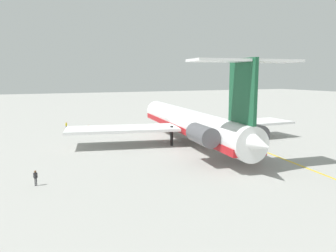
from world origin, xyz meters
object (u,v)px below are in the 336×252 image
safety_cone_nose (88,126)px  ground_crew_near_tail (66,125)px  main_jetliner (191,123)px  ground_crew_near_nose (35,176)px

safety_cone_nose → ground_crew_near_tail: bearing=111.1°
ground_crew_near_tail → safety_cone_nose: bearing=-99.1°
main_jetliner → safety_cone_nose: main_jetliner is taller
main_jetliner → ground_crew_near_nose: bearing=123.0°
ground_crew_near_tail → safety_cone_nose: size_ratio=3.18×
main_jetliner → ground_crew_near_tail: (25.61, 17.94, -2.72)m
ground_crew_near_nose → ground_crew_near_tail: ground_crew_near_tail is taller
ground_crew_near_tail → safety_cone_nose: ground_crew_near_tail is taller
ground_crew_near_nose → main_jetliner: bearing=-50.6°
safety_cone_nose → main_jetliner: bearing=-155.3°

